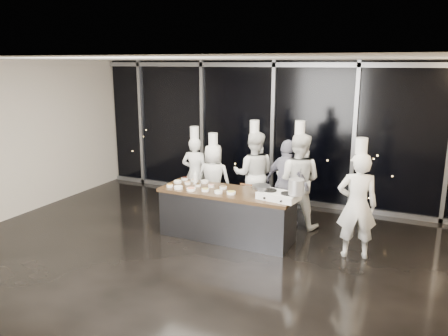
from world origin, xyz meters
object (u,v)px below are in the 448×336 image
object	(u,v)px
demo_counter	(227,214)
chef_side	(357,204)
chef_right	(298,180)
chef_left	(213,179)
stove	(279,196)
guest	(287,184)
stock_pot	(296,187)
chef_far_left	(195,173)
chef_center	(254,174)
frying_pan	(261,187)

from	to	relation	value
demo_counter	chef_side	xyz separation A→B (m)	(2.25, 0.16, 0.45)
demo_counter	chef_right	size ratio (longest dim) A/B	1.18
demo_counter	chef_left	world-z (taller)	chef_left
demo_counter	stove	distance (m)	1.13
chef_left	guest	bearing A→B (deg)	170.74
guest	chef_right	size ratio (longest dim) A/B	0.82
demo_counter	stock_pot	size ratio (longest dim) A/B	9.62
demo_counter	chef_left	xyz separation A→B (m)	(-0.80, 1.07, 0.32)
demo_counter	stove	xyz separation A→B (m)	(1.00, -0.10, 0.51)
guest	chef_far_left	bearing A→B (deg)	18.49
chef_left	guest	xyz separation A→B (m)	(1.61, -0.03, 0.09)
stock_pot	chef_center	world-z (taller)	chef_center
demo_counter	chef_center	world-z (taller)	chef_center
frying_pan	guest	xyz separation A→B (m)	(0.15, 1.08, -0.21)
chef_far_left	chef_right	bearing A→B (deg)	167.01
stock_pot	chef_far_left	world-z (taller)	chef_far_left
stock_pot	chef_right	world-z (taller)	chef_right
chef_far_left	guest	size ratio (longest dim) A/B	1.06
stove	stock_pot	distance (m)	0.38
stove	guest	size ratio (longest dim) A/B	0.42
stock_pot	chef_right	size ratio (longest dim) A/B	0.12
stove	chef_center	distance (m)	1.73
frying_pan	guest	bearing A→B (deg)	91.62
stock_pot	chef_side	size ratio (longest dim) A/B	0.13
chef_left	guest	size ratio (longest dim) A/B	1.01
demo_counter	guest	xyz separation A→B (m)	(0.81, 1.04, 0.41)
guest	chef_left	bearing A→B (deg)	21.64
stock_pot	chef_right	xyz separation A→B (m)	(-0.31, 1.26, -0.23)
guest	chef_right	world-z (taller)	chef_right
chef_left	guest	distance (m)	1.61
guest	chef_right	bearing A→B (deg)	-135.30
chef_center	chef_right	xyz separation A→B (m)	(0.99, -0.20, 0.03)
stock_pot	guest	xyz separation A→B (m)	(-0.50, 1.19, -0.31)
guest	chef_center	bearing A→B (deg)	3.27
frying_pan	chef_far_left	size ratio (longest dim) A/B	0.31
chef_center	chef_side	world-z (taller)	chef_center
stock_pot	chef_side	bearing A→B (deg)	18.25
stock_pot	stove	bearing A→B (deg)	170.53
guest	stove	bearing A→B (deg)	122.26
demo_counter	stock_pot	world-z (taller)	stock_pot
demo_counter	chef_far_left	bearing A→B (deg)	137.61
stove	chef_right	xyz separation A→B (m)	(-0.00, 1.21, -0.03)
stove	chef_side	distance (m)	1.28
demo_counter	chef_center	bearing A→B (deg)	89.57
stove	chef_side	bearing A→B (deg)	20.86
chef_far_left	guest	xyz separation A→B (m)	(2.11, -0.15, 0.04)
chef_side	stove	bearing A→B (deg)	-4.47
stove	chef_left	distance (m)	2.15
stock_pot	chef_side	distance (m)	1.02
chef_far_left	chef_right	size ratio (longest dim) A/B	0.88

